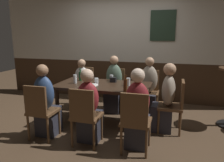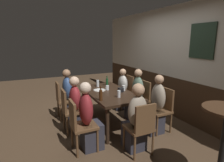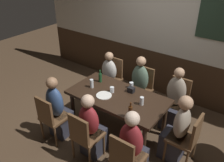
% 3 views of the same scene
% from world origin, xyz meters
% --- Properties ---
extents(ground_plane, '(12.00, 12.00, 0.00)m').
position_xyz_m(ground_plane, '(0.00, 0.00, 0.00)').
color(ground_plane, '#4C3826').
extents(wall_back, '(6.40, 0.13, 2.60)m').
position_xyz_m(wall_back, '(0.01, 1.65, 1.30)').
color(wall_back, '#3D2819').
rests_on(wall_back, ground_plane).
extents(dining_table, '(1.66, 0.87, 0.74)m').
position_xyz_m(dining_table, '(0.00, 0.00, 0.66)').
color(dining_table, black).
rests_on(dining_table, ground_plane).
extents(chair_head_east, '(0.40, 0.40, 0.88)m').
position_xyz_m(chair_head_east, '(1.25, 0.00, 0.50)').
color(chair_head_east, brown).
rests_on(chair_head_east, ground_plane).
extents(chair_right_near, '(0.40, 0.40, 0.88)m').
position_xyz_m(chair_right_near, '(0.73, -0.85, 0.50)').
color(chair_right_near, brown).
rests_on(chair_right_near, ground_plane).
extents(chair_right_far, '(0.40, 0.40, 0.88)m').
position_xyz_m(chair_right_far, '(0.73, 0.85, 0.50)').
color(chair_right_far, brown).
rests_on(chair_right_far, ground_plane).
extents(chair_left_near, '(0.40, 0.40, 0.88)m').
position_xyz_m(chair_left_near, '(-0.73, -0.85, 0.50)').
color(chair_left_near, brown).
rests_on(chair_left_near, ground_plane).
extents(chair_left_far, '(0.40, 0.40, 0.88)m').
position_xyz_m(chair_left_far, '(-0.73, 0.85, 0.50)').
color(chair_left_far, brown).
rests_on(chair_left_far, ground_plane).
extents(chair_mid_near, '(0.40, 0.40, 0.88)m').
position_xyz_m(chair_mid_near, '(0.00, -0.85, 0.50)').
color(chair_mid_near, brown).
rests_on(chair_mid_near, ground_plane).
extents(chair_mid_far, '(0.40, 0.40, 0.88)m').
position_xyz_m(chair_mid_far, '(0.00, 0.85, 0.50)').
color(chair_mid_far, brown).
rests_on(chair_mid_far, ground_plane).
extents(person_head_east, '(0.37, 0.34, 1.16)m').
position_xyz_m(person_head_east, '(1.09, 0.00, 0.49)').
color(person_head_east, '#2D2D38').
rests_on(person_head_east, ground_plane).
extents(person_right_near, '(0.34, 0.37, 1.17)m').
position_xyz_m(person_right_near, '(0.73, -0.69, 0.49)').
color(person_right_near, '#2D2D38').
rests_on(person_right_near, ground_plane).
extents(person_right_far, '(0.34, 0.37, 1.17)m').
position_xyz_m(person_right_far, '(0.73, 0.69, 0.49)').
color(person_right_far, '#2D2D38').
rests_on(person_right_far, ground_plane).
extents(person_left_near, '(0.34, 0.37, 1.17)m').
position_xyz_m(person_left_near, '(-0.73, -0.69, 0.49)').
color(person_left_near, '#2D2D38').
rests_on(person_left_near, ground_plane).
extents(person_left_far, '(0.34, 0.37, 1.09)m').
position_xyz_m(person_left_far, '(-0.73, 0.69, 0.45)').
color(person_left_far, '#2D2D38').
rests_on(person_left_far, ground_plane).
extents(person_mid_near, '(0.34, 0.37, 1.13)m').
position_xyz_m(person_mid_near, '(0.00, -0.69, 0.48)').
color(person_mid_near, '#2D2D38').
rests_on(person_mid_near, ground_plane).
extents(person_mid_far, '(0.34, 0.37, 1.18)m').
position_xyz_m(person_mid_far, '(-0.00, 0.69, 0.50)').
color(person_mid_far, '#2D2D38').
rests_on(person_mid_far, ground_plane).
extents(tumbler_short, '(0.07, 0.07, 0.16)m').
position_xyz_m(tumbler_short, '(-0.52, -0.06, 0.81)').
color(tumbler_short, silver).
rests_on(tumbler_short, dining_table).
extents(beer_glass_half, '(0.06, 0.06, 0.14)m').
position_xyz_m(beer_glass_half, '(0.45, 0.01, 0.80)').
color(beer_glass_half, silver).
rests_on(beer_glass_half, dining_table).
extents(pint_glass_pale, '(0.07, 0.07, 0.11)m').
position_xyz_m(pint_glass_pale, '(0.06, 0.33, 0.79)').
color(pint_glass_pale, silver).
rests_on(pint_glass_pale, dining_table).
extents(tumbler_water, '(0.07, 0.07, 0.10)m').
position_xyz_m(tumbler_water, '(-0.14, 0.03, 0.79)').
color(tumbler_water, silver).
rests_on(tumbler_water, dining_table).
extents(beer_bottle_green, '(0.06, 0.06, 0.24)m').
position_xyz_m(beer_bottle_green, '(-0.52, 0.19, 0.83)').
color(beer_bottle_green, '#194723').
rests_on(beer_bottle_green, dining_table).
extents(beer_bottle_brown, '(0.06, 0.06, 0.27)m').
position_xyz_m(beer_bottle_brown, '(0.48, -0.38, 0.85)').
color(beer_bottle_brown, '#42230F').
rests_on(beer_bottle_brown, dining_table).
extents(plate_white_large, '(0.26, 0.26, 0.01)m').
position_xyz_m(plate_white_large, '(-0.18, -0.14, 0.75)').
color(plate_white_large, white).
rests_on(plate_white_large, dining_table).
extents(condiment_caddy, '(0.11, 0.09, 0.09)m').
position_xyz_m(condiment_caddy, '(0.12, 0.22, 0.79)').
color(condiment_caddy, black).
rests_on(condiment_caddy, dining_table).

